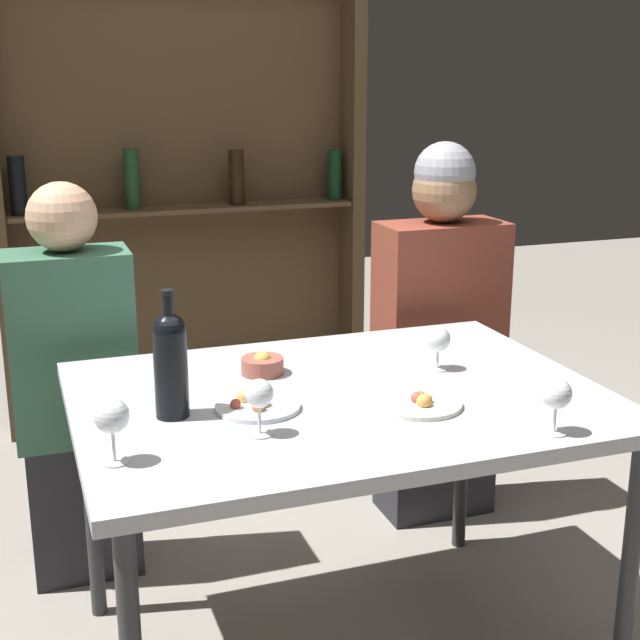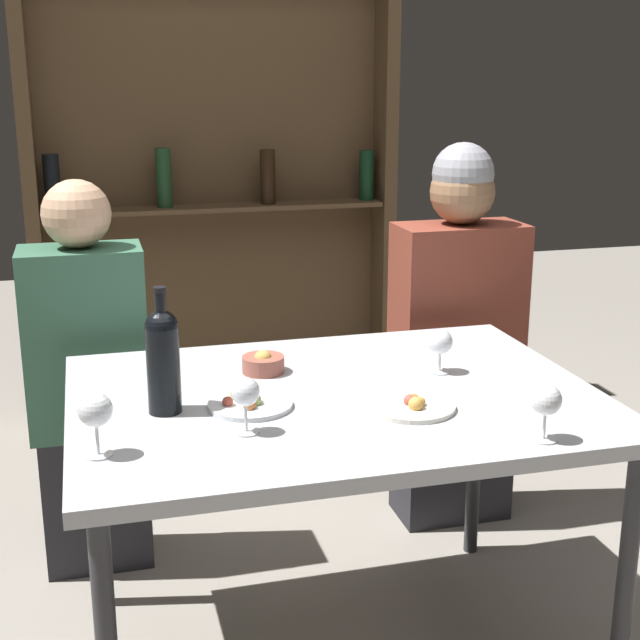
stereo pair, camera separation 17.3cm
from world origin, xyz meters
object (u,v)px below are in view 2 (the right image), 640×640
wine_glass_2 (546,402)px  wine_glass_3 (440,343)px  wine_glass_0 (95,412)px  food_plate_0 (412,406)px  wine_bottle (163,356)px  snack_bowl (263,363)px  food_plate_1 (249,403)px  seated_person_left (89,389)px  seated_person_right (456,342)px  wine_glass_1 (245,394)px

wine_glass_2 → wine_glass_3: (-0.04, 0.48, -0.01)m
wine_glass_0 → food_plate_0: bearing=6.4°
wine_bottle → wine_glass_0: bearing=-126.4°
wine_glass_2 → food_plate_0: wine_glass_2 is taller
wine_glass_2 → wine_bottle: bearing=153.8°
wine_glass_2 → snack_bowl: (-0.50, 0.60, -0.06)m
wine_glass_3 → food_plate_1: size_ratio=0.58×
wine_bottle → seated_person_left: (-0.17, 0.70, -0.31)m
food_plate_0 → food_plate_1: 0.39m
seated_person_left → wine_bottle: bearing=-76.0°
wine_glass_2 → food_plate_0: (-0.21, 0.25, -0.08)m
food_plate_1 → seated_person_right: bearing=40.5°
wine_glass_1 → wine_glass_2: 0.65m
seated_person_right → wine_bottle: bearing=-146.1°
wine_glass_1 → seated_person_left: 0.98m
wine_glass_3 → wine_glass_1: bearing=-154.3°
wine_glass_3 → snack_bowl: bearing=165.0°
snack_bowl → seated_person_left: size_ratio=0.09×
wine_glass_1 → wine_glass_2: bearing=-18.6°
wine_glass_3 → wine_glass_2: bearing=-84.8°
wine_glass_1 → snack_bowl: wine_glass_1 is taller
food_plate_1 → wine_glass_3: bearing=13.0°
wine_bottle → wine_glass_1: wine_bottle is taller
wine_bottle → food_plate_1: (0.19, -0.02, -0.13)m
wine_bottle → seated_person_right: (1.04, 0.70, -0.25)m
wine_glass_2 → snack_bowl: wine_glass_2 is taller
wine_glass_1 → snack_bowl: (0.12, 0.40, -0.07)m
food_plate_1 → wine_bottle: bearing=173.2°
wine_bottle → wine_glass_2: 0.86m
wine_glass_3 → food_plate_0: wine_glass_3 is taller
wine_glass_3 → snack_bowl: (-0.45, 0.12, -0.06)m
food_plate_0 → seated_person_left: seated_person_left is taller
seated_person_left → wine_glass_0: bearing=-89.0°
wine_glass_1 → food_plate_1: size_ratio=0.64×
wine_glass_0 → wine_glass_1: wine_glass_0 is taller
wine_bottle → wine_glass_0: (-0.16, -0.22, -0.04)m
seated_person_left → seated_person_right: (1.22, 0.00, 0.06)m
wine_glass_0 → food_plate_0: 0.73m
wine_glass_2 → seated_person_right: 1.14m
wine_glass_0 → seated_person_right: 1.53m
food_plate_1 → seated_person_left: 0.84m
wine_bottle → wine_glass_3: (0.73, 0.10, -0.06)m
wine_bottle → food_plate_1: 0.23m
snack_bowl → seated_person_left: 0.69m
wine_glass_2 → seated_person_left: (-0.95, 1.08, -0.26)m
wine_glass_0 → wine_glass_2: bearing=-10.0°
snack_bowl → seated_person_left: seated_person_left is taller
wine_glass_0 → wine_glass_1: 0.32m
wine_glass_0 → snack_bowl: wine_glass_0 is taller
wine_glass_1 → seated_person_left: seated_person_left is taller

